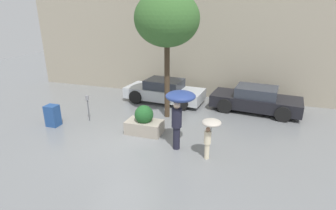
# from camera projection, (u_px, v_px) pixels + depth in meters

# --- Properties ---
(ground_plane) EXTENTS (40.00, 40.00, 0.00)m
(ground_plane) POSITION_uv_depth(u_px,v_px,m) (125.00, 142.00, 9.66)
(ground_plane) COLOR slate
(building_facade) EXTENTS (18.00, 0.30, 6.00)m
(building_facade) POSITION_uv_depth(u_px,v_px,m) (175.00, 41.00, 14.46)
(building_facade) COLOR #9E937F
(building_facade) RESTS_ON ground
(planter_box) EXTENTS (1.41, 0.81, 1.15)m
(planter_box) POSITION_uv_depth(u_px,v_px,m) (144.00, 122.00, 10.25)
(planter_box) COLOR #9E9384
(planter_box) RESTS_ON ground
(person_adult) EXTENTS (1.01, 1.01, 2.07)m
(person_adult) POSITION_uv_depth(u_px,v_px,m) (179.00, 105.00, 8.76)
(person_adult) COLOR #1E1E2D
(person_adult) RESTS_ON ground
(person_child) EXTENTS (0.61, 0.61, 1.40)m
(person_child) POSITION_uv_depth(u_px,v_px,m) (210.00, 129.00, 8.23)
(person_child) COLOR beige
(person_child) RESTS_ON ground
(parked_car_near) EXTENTS (4.23, 2.15, 1.21)m
(parked_car_near) POSITION_uv_depth(u_px,v_px,m) (164.00, 91.00, 13.82)
(parked_car_near) COLOR #B7BCC1
(parked_car_near) RESTS_ON ground
(parked_car_far) EXTENTS (4.27, 2.26, 1.21)m
(parked_car_far) POSITION_uv_depth(u_px,v_px,m) (256.00, 100.00, 12.51)
(parked_car_far) COLOR black
(parked_car_far) RESTS_ON ground
(street_tree) EXTENTS (2.68, 2.68, 5.41)m
(street_tree) POSITION_uv_depth(u_px,v_px,m) (167.00, 20.00, 10.61)
(street_tree) COLOR #423323
(street_tree) RESTS_ON ground
(parking_meter) EXTENTS (0.14, 0.14, 1.17)m
(parking_meter) POSITION_uv_depth(u_px,v_px,m) (88.00, 103.00, 11.29)
(parking_meter) COLOR #595B60
(parking_meter) RESTS_ON ground
(newspaper_box) EXTENTS (0.50, 0.44, 0.90)m
(newspaper_box) POSITION_uv_depth(u_px,v_px,m) (53.00, 116.00, 10.93)
(newspaper_box) COLOR navy
(newspaper_box) RESTS_ON ground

